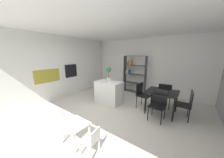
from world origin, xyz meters
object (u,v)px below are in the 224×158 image
kitchen_island (109,92)px  dining_table (162,94)px  dining_chair_near (158,102)px  dining_chair_island_side (142,93)px  open_bookshelf (134,73)px  child_chair_right (92,140)px  potted_plant_on_island (109,72)px  dining_chair_window_side (186,103)px  dining_chair_far (165,94)px  child_chair_left (63,123)px  child_table (75,127)px  built_in_oven (71,71)px

kitchen_island → dining_table: (1.94, 0.38, 0.23)m
kitchen_island → dining_chair_near: size_ratio=1.14×
dining_chair_island_side → open_bookshelf: bearing=42.7°
open_bookshelf → dining_table: (1.74, -1.50, -0.34)m
child_chair_right → dining_table: (0.72, 2.54, 0.35)m
potted_plant_on_island → dining_chair_window_side: potted_plant_on_island is taller
open_bookshelf → dining_chair_far: 2.10m
child_chair_right → dining_chair_window_side: size_ratio=0.62×
child_chair_left → dining_chair_near: dining_chair_near is taller
child_table → dining_chair_near: size_ratio=0.59×
child_chair_right → dining_table: bearing=155.5°
built_in_oven → dining_chair_near: built_in_oven is taller
dining_chair_island_side → dining_chair_near: bearing=-115.7°
kitchen_island → dining_chair_window_side: bearing=8.4°
open_bookshelf → dining_table: bearing=-40.7°
dining_chair_far → dining_chair_window_side: size_ratio=1.02×
dining_table → kitchen_island: bearing=-168.8°
kitchen_island → dining_chair_near: (1.95, -0.06, 0.10)m
potted_plant_on_island → dining_chair_island_side: bearing=11.8°
dining_chair_far → dining_chair_island_side: 0.83m
open_bookshelf → child_chair_left: bearing=-90.1°
built_in_oven → potted_plant_on_island: (2.00, 0.39, 0.07)m
child_chair_right → dining_chair_near: size_ratio=0.62×
open_bookshelf → dining_chair_island_side: open_bookshelf is taller
potted_plant_on_island → dining_chair_far: size_ratio=0.64×
kitchen_island → child_chair_right: size_ratio=1.85×
built_in_oven → dining_chair_far: 4.24m
open_bookshelf → dining_chair_near: bearing=-48.1°
kitchen_island → child_chair_left: kitchen_island is taller
open_bookshelf → child_chair_right: (1.02, -4.04, -0.69)m
child_table → dining_table: bearing=64.1°
dining_table → dining_chair_far: size_ratio=1.02×
built_in_oven → child_table: (2.80, -1.89, -0.79)m
child_table → dining_chair_near: (1.24, 2.10, 0.15)m
kitchen_island → child_table: kitchen_island is taller
open_bookshelf → potted_plant_on_island: bearing=-99.5°
dining_chair_near → dining_chair_island_side: dining_chair_near is taller
kitchen_island → dining_chair_island_side: dining_chair_island_side is taller
kitchen_island → potted_plant_on_island: 0.83m
potted_plant_on_island → dining_table: (2.04, 0.27, -0.58)m
potted_plant_on_island → dining_chair_island_side: size_ratio=0.65×
child_table → child_chair_left: bearing=179.9°
open_bookshelf → dining_table: open_bookshelf is taller
potted_plant_on_island → dining_chair_window_side: (2.74, 0.28, -0.72)m
built_in_oven → child_chair_right: bearing=-29.6°
dining_chair_island_side → dining_chair_far: bearing=-51.0°
built_in_oven → child_chair_right: 3.91m
dining_table → dining_chair_near: size_ratio=1.03×
child_chair_left → potted_plant_on_island: bearing=8.0°
dining_chair_far → potted_plant_on_island: bearing=12.9°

